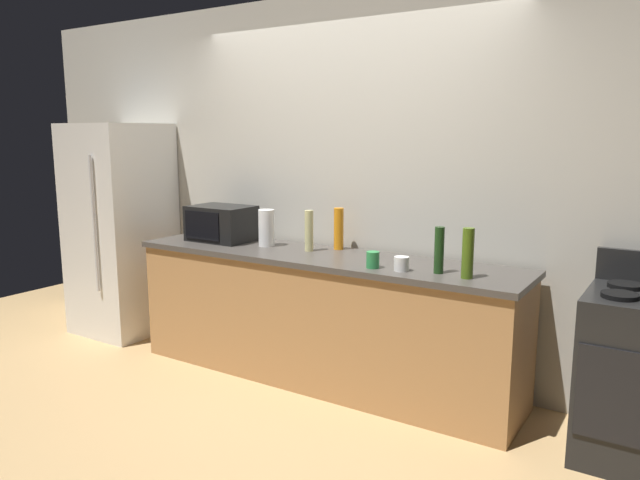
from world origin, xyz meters
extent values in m
plane|color=tan|center=(0.00, 0.00, 0.00)|extent=(8.00, 8.00, 0.00)
cube|color=beige|center=(0.00, 0.81, 1.35)|extent=(6.40, 0.10, 2.70)
cube|color=#B27F4C|center=(0.00, 0.40, 0.43)|extent=(2.80, 0.60, 0.86)
cube|color=#47423D|center=(0.00, 0.40, 0.88)|extent=(2.84, 0.64, 0.04)
cube|color=white|center=(-2.05, 0.40, 0.90)|extent=(0.72, 0.70, 1.80)
cylinder|color=silver|center=(-1.91, 0.03, 1.00)|extent=(0.02, 0.02, 1.10)
cube|color=black|center=(2.00, 0.10, 0.45)|extent=(0.55, 0.02, 0.48)
cylinder|color=black|center=(1.87, 0.28, 0.91)|extent=(0.18, 0.18, 0.02)
cylinder|color=black|center=(1.87, 0.52, 0.91)|extent=(0.18, 0.18, 0.02)
cube|color=black|center=(-0.93, 0.45, 1.04)|extent=(0.48, 0.34, 0.27)
cube|color=black|center=(-0.97, 0.28, 1.04)|extent=(0.34, 0.01, 0.21)
cylinder|color=white|center=(-0.50, 0.45, 1.04)|extent=(0.12, 0.12, 0.27)
cylinder|color=#1E3F19|center=(0.90, 0.30, 1.04)|extent=(0.06, 0.06, 0.28)
cylinder|color=#4C6B19|center=(1.08, 0.27, 1.05)|extent=(0.07, 0.07, 0.29)
cylinder|color=beige|center=(-0.13, 0.46, 1.04)|extent=(0.06, 0.06, 0.29)
cylinder|color=orange|center=(0.01, 0.63, 1.05)|extent=(0.07, 0.07, 0.30)
cylinder|color=white|center=(0.69, 0.24, 0.94)|extent=(0.09, 0.09, 0.09)
cylinder|color=#2D8C47|center=(0.50, 0.22, 0.95)|extent=(0.08, 0.08, 0.10)
camera|label=1|loc=(2.17, -3.00, 1.71)|focal=33.65mm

